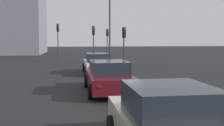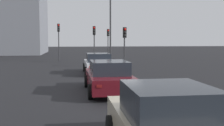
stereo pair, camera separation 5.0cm
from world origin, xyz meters
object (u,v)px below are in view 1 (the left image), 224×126
car_beige_third (167,126)px  traffic_light_far_left (124,39)px  street_lamp_kerbside (110,15)px  traffic_light_near_right (93,37)px  car_white_lead (98,64)px  traffic_light_near_left (58,34)px  traffic_light_far_right (107,37)px  car_maroon_second (109,77)px

car_beige_third → traffic_light_far_left: size_ratio=1.19×
car_beige_third → street_lamp_kerbside: 23.16m
traffic_light_near_right → traffic_light_far_left: (-5.11, -2.26, -0.22)m
car_white_lead → traffic_light_near_left: (12.10, 3.46, 2.32)m
car_white_lead → traffic_light_far_left: 4.72m
traffic_light_near_right → traffic_light_far_right: 7.14m
car_maroon_second → traffic_light_far_left: bearing=-15.0°
traffic_light_far_right → street_lamp_kerbside: size_ratio=0.45×
car_white_lead → traffic_light_far_left: size_ratio=1.29×
car_maroon_second → traffic_light_far_right: bearing=-7.6°
car_maroon_second → traffic_light_near_right: 15.88m
traffic_light_far_left → traffic_light_far_right: traffic_light_far_right is taller
traffic_light_far_left → car_white_lead: bearing=-45.1°
car_maroon_second → traffic_light_far_left: traffic_light_far_left is taller
traffic_light_far_right → street_lamp_kerbside: 7.63m
car_beige_third → traffic_light_far_right: size_ratio=1.10×
car_beige_third → traffic_light_far_left: traffic_light_far_left is taller
car_maroon_second → traffic_light_near_right: (15.74, -0.45, 2.03)m
car_white_lead → car_beige_third: 14.62m
car_maroon_second → street_lamp_kerbside: bearing=-8.5°
car_maroon_second → traffic_light_far_right: traffic_light_far_right is taller
traffic_light_far_left → street_lamp_kerbside: bearing=179.4°
traffic_light_far_left → traffic_light_far_right: bearing=171.4°
car_beige_third → traffic_light_far_right: (29.99, -2.52, 1.96)m
traffic_light_far_left → traffic_light_far_right: (11.88, -0.02, 0.19)m
traffic_light_near_left → street_lamp_kerbside: bearing=50.0°
car_maroon_second → car_beige_third: (-7.48, -0.21, 0.04)m
traffic_light_far_left → traffic_light_far_right: 11.88m
traffic_light_near_left → street_lamp_kerbside: size_ratio=0.50×
car_beige_third → car_white_lead: bearing=0.1°
car_beige_third → traffic_light_near_right: traffic_light_near_right is taller
traffic_light_near_left → traffic_light_near_right: bearing=43.9°
traffic_light_far_right → traffic_light_far_left: bearing=-5.3°
traffic_light_near_left → traffic_light_near_right: traffic_light_near_left is taller
traffic_light_far_left → car_maroon_second: bearing=-22.8°
car_beige_third → traffic_light_near_left: traffic_light_near_left is taller
traffic_light_near_right → traffic_light_near_left: bearing=-126.0°
car_white_lead → traffic_light_far_right: (15.37, -2.62, 2.00)m
car_white_lead → car_maroon_second: 7.14m
traffic_light_near_right → street_lamp_kerbside: size_ratio=0.45×
traffic_light_near_right → traffic_light_far_right: size_ratio=1.01×
traffic_light_near_right → street_lamp_kerbside: bearing=79.1°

